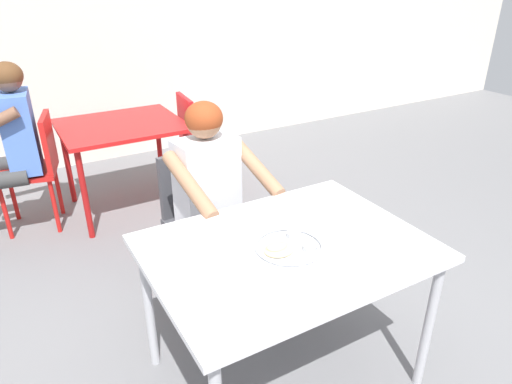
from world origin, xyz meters
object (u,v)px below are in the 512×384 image
Objects in this scene: chair_foreground at (199,211)px; diner_foreground at (216,190)px; table_foreground at (287,259)px; chair_red_right at (199,136)px; thali_tray at (289,246)px; table_background_red at (122,134)px; chair_red_left at (36,164)px; patron_background at (7,137)px.

diner_foreground reaches higher than chair_foreground.
table_foreground is 1.38× the size of chair_red_right.
thali_tray is 2.28m from chair_red_right.
diner_foreground is at bearing 90.05° from table_foreground.
table_background_red is (-0.13, 2.15, -0.11)m from thali_tray.
patron_background is at bearing -172.39° from chair_red_left.
chair_red_left is 0.69× the size of patron_background.
table_foreground is 1.36× the size of chair_red_left.
patron_background is at bearing 126.92° from chair_foreground.
table_background_red is 0.79m from patron_background.
chair_foreground is at bearing 91.25° from table_foreground.
patron_background is (-0.92, 2.16, -0.01)m from thali_tray.
chair_red_right is (0.53, 2.20, -0.26)m from thali_tray.
thali_tray is 2.15m from table_background_red.
chair_foreground is 1.44m from chair_red_left.
chair_red_left is at bearing 118.39° from diner_foreground.
diner_foreground reaches higher than table_foreground.
thali_tray is at bearing -108.50° from table_foreground.
table_foreground is at bearing -66.51° from patron_background.
thali_tray is 0.73m from diner_foreground.
table_background_red is 0.68m from chair_red_right.
table_foreground is 4.04× the size of thali_tray.
table_background_red is (-0.12, 1.20, 0.16)m from chair_foreground.
thali_tray is at bearing -86.48° from table_background_red.
thali_tray is 0.32× the size of table_background_red.
patron_background reaches higher than chair_foreground.
thali_tray is at bearing -70.45° from chair_red_left.
chair_foreground is 0.96× the size of chair_red_left.
chair_foreground is 1.21m from table_background_red.
chair_foreground is at bearing -113.66° from chair_red_right.
diner_foreground is 1.39× the size of chair_red_right.
chair_red_left reaches higher than chair_red_right.
diner_foreground is 0.94× the size of patron_background.
diner_foreground is at bearing -109.78° from chair_red_right.
thali_tray is 0.25× the size of diner_foreground.
diner_foreground reaches higher than chair_red_right.
thali_tray is 0.34× the size of chair_red_right.
patron_background is at bearing 113.49° from table_foreground.
table_background_red is at bearing 93.52° from thali_tray.
table_foreground is 0.09m from thali_tray.
diner_foreground is at bearing 89.41° from thali_tray.
table_foreground is 2.13m from table_background_red.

